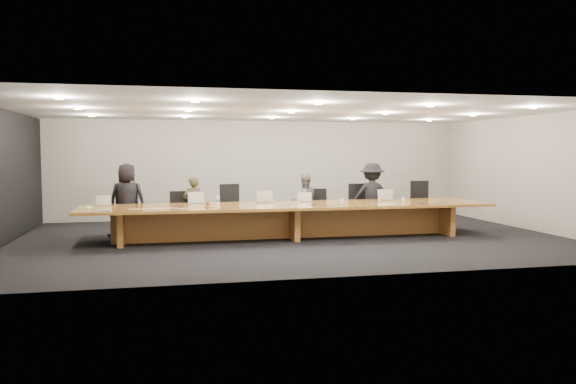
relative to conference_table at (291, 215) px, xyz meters
name	(u,v)px	position (x,y,z in m)	size (l,w,h in m)	color
ground	(291,238)	(0.00, 0.00, -0.52)	(12.00, 12.00, 0.00)	black
back_wall	(260,170)	(0.00, 4.00, 0.88)	(12.00, 0.02, 2.80)	silver
conference_table	(291,215)	(0.00, 0.00, 0.00)	(9.00, 1.80, 0.75)	brown
chair_far_left	(124,209)	(-3.62, 1.16, 0.08)	(0.62, 0.62, 1.21)	black
chair_left	(179,212)	(-2.39, 1.16, -0.02)	(0.51, 0.51, 1.01)	black
chair_mid_left	(233,207)	(-1.12, 1.28, 0.06)	(0.59, 0.59, 1.16)	black
chair_mid_right	(319,209)	(0.98, 1.23, -0.01)	(0.52, 0.52, 1.02)	black
chair_right	(361,205)	(2.11, 1.27, 0.04)	(0.57, 0.57, 1.13)	black
chair_far_right	(424,203)	(3.80, 1.24, 0.07)	(0.60, 0.60, 1.18)	black
person_a	(127,200)	(-3.55, 1.15, 0.30)	(0.81, 0.52, 1.65)	black
person_b	(193,205)	(-2.07, 1.27, 0.14)	(0.48, 0.32, 1.33)	#362F1D
person_c	(304,202)	(0.62, 1.24, 0.17)	(0.67, 0.52, 1.37)	#5A5A5D
person_d	(372,196)	(2.34, 1.15, 0.29)	(1.05, 0.61, 1.63)	black
laptop_a	(104,201)	(-3.97, 0.30, 0.35)	(0.31, 0.22, 0.24)	tan
laptop_b	(197,198)	(-2.03, 0.40, 0.37)	(0.36, 0.26, 0.28)	#C1AF93
laptop_c	(266,197)	(-0.50, 0.40, 0.37)	(0.36, 0.26, 0.29)	tan
laptop_d	(305,197)	(0.40, 0.32, 0.35)	(0.30, 0.22, 0.24)	#BEAC91
laptop_e	(387,195)	(2.37, 0.27, 0.37)	(0.36, 0.26, 0.28)	#C1AF93
water_bottle	(218,201)	(-1.62, 0.04, 0.33)	(0.07, 0.07, 0.21)	silver
amber_mug	(208,204)	(-1.84, -0.13, 0.27)	(0.07, 0.07, 0.09)	brown
paper_cup_near	(342,200)	(1.27, 0.29, 0.27)	(0.07, 0.07, 0.08)	silver
paper_cup_far	(403,199)	(2.75, 0.18, 0.27)	(0.07, 0.07, 0.08)	white
notepad	(85,207)	(-4.35, 0.22, 0.24)	(0.22, 0.18, 0.01)	white
lime_gadget	(85,206)	(-4.34, 0.23, 0.25)	(0.15, 0.08, 0.02)	#51AC2D
av_box	(106,210)	(-3.85, -0.65, 0.24)	(0.19, 0.14, 0.03)	silver
mic_left	(181,207)	(-2.41, -0.27, 0.25)	(0.14, 0.14, 0.03)	black
mic_center	(313,205)	(0.40, -0.37, 0.25)	(0.13, 0.13, 0.03)	black
mic_right	(420,203)	(2.85, -0.48, 0.24)	(0.12, 0.12, 0.03)	black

